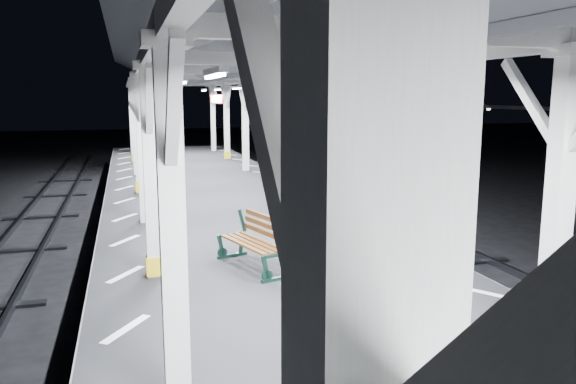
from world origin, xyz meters
name	(u,v)px	position (x,y,z in m)	size (l,w,h in m)	color
ground	(315,377)	(0.00, 0.00, 0.00)	(120.00, 120.00, 0.00)	black
platform	(316,343)	(0.00, 0.00, 0.50)	(6.00, 50.00, 1.00)	black
hazard_stripes_left	(126,329)	(-2.45, 0.00, 1.00)	(1.00, 48.00, 0.01)	silver
hazard_stripes_right	(474,290)	(2.45, 0.00, 1.00)	(1.00, 48.00, 0.01)	silver
canopy	(319,35)	(0.00, -0.01, 4.56)	(5.40, 49.00, 4.65)	silver
bench_mid	(258,240)	(-0.33, 2.00, 1.46)	(1.01, 1.68, 0.86)	#122E25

